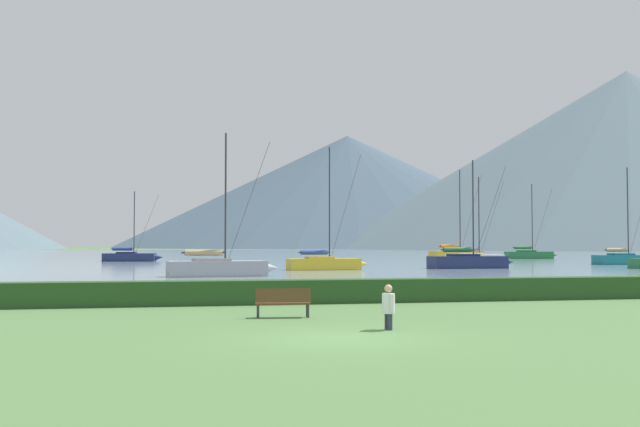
{
  "coord_description": "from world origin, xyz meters",
  "views": [
    {
      "loc": [
        -4.2,
        -18.21,
        2.39
      ],
      "look_at": [
        9.86,
        51.17,
        5.24
      ],
      "focal_mm": 41.69,
      "sensor_mm": 36.0,
      "label": 1
    }
  ],
  "objects_px": {
    "sailboat_slip_2": "(325,263)",
    "park_bench_near_path": "(283,301)",
    "sailboat_slip_1": "(476,258)",
    "person_seated_viewer": "(388,305)",
    "sailboat_slip_8": "(130,256)",
    "sailboat_slip_10": "(457,254)",
    "sailboat_slip_0": "(469,261)",
    "sailboat_slip_5": "(625,259)",
    "sailboat_slip_11": "(219,267)",
    "sailboat_slip_12": "(529,254)"
  },
  "relations": [
    {
      "from": "sailboat_slip_0",
      "to": "sailboat_slip_12",
      "type": "relative_size",
      "value": 0.9
    },
    {
      "from": "sailboat_slip_0",
      "to": "park_bench_near_path",
      "type": "distance_m",
      "value": 49.57
    },
    {
      "from": "sailboat_slip_2",
      "to": "sailboat_slip_11",
      "type": "distance_m",
      "value": 15.17
    },
    {
      "from": "sailboat_slip_2",
      "to": "person_seated_viewer",
      "type": "bearing_deg",
      "value": -104.99
    },
    {
      "from": "sailboat_slip_1",
      "to": "sailboat_slip_10",
      "type": "relative_size",
      "value": 0.77
    },
    {
      "from": "sailboat_slip_10",
      "to": "person_seated_viewer",
      "type": "bearing_deg",
      "value": -121.45
    },
    {
      "from": "sailboat_slip_12",
      "to": "person_seated_viewer",
      "type": "bearing_deg",
      "value": -113.64
    },
    {
      "from": "sailboat_slip_12",
      "to": "person_seated_viewer",
      "type": "relative_size",
      "value": 9.28
    },
    {
      "from": "sailboat_slip_5",
      "to": "person_seated_viewer",
      "type": "bearing_deg",
      "value": -130.29
    },
    {
      "from": "sailboat_slip_1",
      "to": "park_bench_near_path",
      "type": "height_order",
      "value": "sailboat_slip_1"
    },
    {
      "from": "sailboat_slip_5",
      "to": "sailboat_slip_8",
      "type": "xyz_separation_m",
      "value": [
        -55.35,
        26.16,
        -0.02
      ]
    },
    {
      "from": "sailboat_slip_8",
      "to": "sailboat_slip_5",
      "type": "bearing_deg",
      "value": -17.62
    },
    {
      "from": "sailboat_slip_2",
      "to": "person_seated_viewer",
      "type": "relative_size",
      "value": 8.91
    },
    {
      "from": "sailboat_slip_1",
      "to": "person_seated_viewer",
      "type": "relative_size",
      "value": 8.34
    },
    {
      "from": "sailboat_slip_8",
      "to": "sailboat_slip_11",
      "type": "relative_size",
      "value": 0.89
    },
    {
      "from": "sailboat_slip_2",
      "to": "sailboat_slip_11",
      "type": "relative_size",
      "value": 1.07
    },
    {
      "from": "sailboat_slip_2",
      "to": "park_bench_near_path",
      "type": "xyz_separation_m",
      "value": [
        -10.12,
        -41.8,
        -0.11
      ]
    },
    {
      "from": "sailboat_slip_1",
      "to": "person_seated_viewer",
      "type": "height_order",
      "value": "sailboat_slip_1"
    },
    {
      "from": "sailboat_slip_1",
      "to": "sailboat_slip_8",
      "type": "relative_size",
      "value": 1.12
    },
    {
      "from": "sailboat_slip_10",
      "to": "person_seated_viewer",
      "type": "distance_m",
      "value": 92.55
    },
    {
      "from": "sailboat_slip_1",
      "to": "park_bench_near_path",
      "type": "bearing_deg",
      "value": -113.89
    },
    {
      "from": "sailboat_slip_2",
      "to": "park_bench_near_path",
      "type": "distance_m",
      "value": 43.01
    },
    {
      "from": "sailboat_slip_10",
      "to": "sailboat_slip_11",
      "type": "distance_m",
      "value": 63.8
    },
    {
      "from": "sailboat_slip_10",
      "to": "park_bench_near_path",
      "type": "relative_size",
      "value": 7.5
    },
    {
      "from": "sailboat_slip_5",
      "to": "park_bench_near_path",
      "type": "distance_m",
      "value": 69.45
    },
    {
      "from": "sailboat_slip_5",
      "to": "sailboat_slip_12",
      "type": "relative_size",
      "value": 0.95
    },
    {
      "from": "sailboat_slip_5",
      "to": "park_bench_near_path",
      "type": "xyz_separation_m",
      "value": [
        -46.67,
        -51.44,
        -0.13
      ]
    },
    {
      "from": "sailboat_slip_0",
      "to": "sailboat_slip_5",
      "type": "xyz_separation_m",
      "value": [
        22.22,
        8.32,
        -0.04
      ]
    },
    {
      "from": "sailboat_slip_2",
      "to": "sailboat_slip_12",
      "type": "xyz_separation_m",
      "value": [
        41.12,
        41.14,
        0.05
      ]
    },
    {
      "from": "sailboat_slip_1",
      "to": "sailboat_slip_2",
      "type": "bearing_deg",
      "value": -136.01
    },
    {
      "from": "sailboat_slip_5",
      "to": "sailboat_slip_11",
      "type": "distance_m",
      "value": 51.21
    },
    {
      "from": "sailboat_slip_5",
      "to": "sailboat_slip_8",
      "type": "relative_size",
      "value": 1.18
    },
    {
      "from": "sailboat_slip_1",
      "to": "sailboat_slip_11",
      "type": "distance_m",
      "value": 44.17
    },
    {
      "from": "sailboat_slip_1",
      "to": "sailboat_slip_2",
      "type": "distance_m",
      "value": 29.11
    },
    {
      "from": "sailboat_slip_1",
      "to": "sailboat_slip_8",
      "type": "xyz_separation_m",
      "value": [
        -41.26,
        17.29,
        -0.0
      ]
    },
    {
      "from": "sailboat_slip_1",
      "to": "sailboat_slip_10",
      "type": "xyz_separation_m",
      "value": [
        6.06,
        20.96,
        0.14
      ]
    },
    {
      "from": "sailboat_slip_5",
      "to": "sailboat_slip_8",
      "type": "height_order",
      "value": "sailboat_slip_5"
    },
    {
      "from": "sailboat_slip_10",
      "to": "sailboat_slip_11",
      "type": "height_order",
      "value": "sailboat_slip_10"
    },
    {
      "from": "sailboat_slip_5",
      "to": "sailboat_slip_10",
      "type": "height_order",
      "value": "sailboat_slip_10"
    },
    {
      "from": "sailboat_slip_5",
      "to": "sailboat_slip_12",
      "type": "height_order",
      "value": "sailboat_slip_12"
    },
    {
      "from": "sailboat_slip_5",
      "to": "sailboat_slip_8",
      "type": "distance_m",
      "value": 61.22
    },
    {
      "from": "sailboat_slip_0",
      "to": "sailboat_slip_11",
      "type": "bearing_deg",
      "value": -154.59
    },
    {
      "from": "sailboat_slip_11",
      "to": "person_seated_viewer",
      "type": "distance_m",
      "value": 34.54
    },
    {
      "from": "sailboat_slip_8",
      "to": "sailboat_slip_10",
      "type": "relative_size",
      "value": 0.69
    },
    {
      "from": "park_bench_near_path",
      "to": "sailboat_slip_0",
      "type": "bearing_deg",
      "value": 66.0
    },
    {
      "from": "sailboat_slip_0",
      "to": "sailboat_slip_10",
      "type": "bearing_deg",
      "value": 67.96
    },
    {
      "from": "sailboat_slip_1",
      "to": "sailboat_slip_5",
      "type": "relative_size",
      "value": 0.95
    },
    {
      "from": "sailboat_slip_0",
      "to": "sailboat_slip_11",
      "type": "distance_m",
      "value": 27.56
    },
    {
      "from": "sailboat_slip_5",
      "to": "sailboat_slip_2",
      "type": "bearing_deg",
      "value": -166.81
    },
    {
      "from": "sailboat_slip_1",
      "to": "sailboat_slip_12",
      "type": "relative_size",
      "value": 0.9
    }
  ]
}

